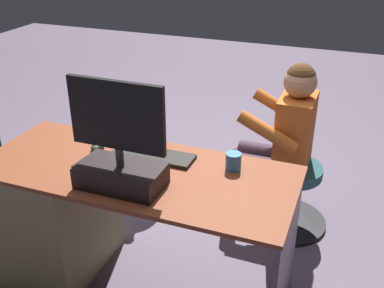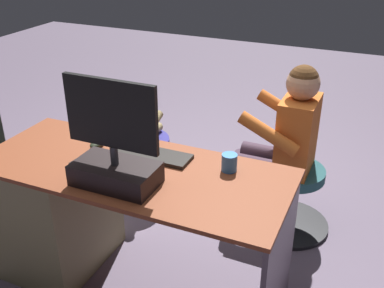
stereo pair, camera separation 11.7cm
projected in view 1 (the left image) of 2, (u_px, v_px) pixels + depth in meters
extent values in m
plane|color=#605266|center=(174.00, 237.00, 2.91)|extent=(10.00, 10.00, 0.00)
cube|color=brown|center=(135.00, 171.00, 2.22)|extent=(1.56, 0.65, 0.02)
cube|color=olive|center=(56.00, 211.00, 2.55)|extent=(0.50, 0.60, 0.72)
cube|color=#564B55|center=(284.00, 268.00, 2.14)|extent=(0.02, 0.58, 0.72)
cube|color=black|center=(121.00, 176.00, 2.06)|extent=(0.39, 0.22, 0.10)
cylinder|color=#333338|center=(120.00, 157.00, 2.01)|extent=(0.04, 0.04, 0.09)
cube|color=black|center=(116.00, 116.00, 1.92)|extent=(0.45, 0.02, 0.31)
cube|color=black|center=(118.00, 114.00, 1.94)|extent=(0.41, 0.00, 0.28)
cube|color=black|center=(153.00, 155.00, 2.32)|extent=(0.42, 0.14, 0.02)
ellipsoid|color=#272F1F|center=(98.00, 146.00, 2.39)|extent=(0.06, 0.10, 0.04)
cylinder|color=#3372BF|center=(233.00, 162.00, 2.19)|extent=(0.08, 0.08, 0.09)
cube|color=black|center=(85.00, 162.00, 2.26)|extent=(0.06, 0.15, 0.02)
cylinder|color=black|center=(140.00, 190.00, 3.38)|extent=(0.50, 0.50, 0.03)
cylinder|color=gray|center=(139.00, 169.00, 3.30)|extent=(0.04, 0.04, 0.35)
cylinder|color=navy|center=(137.00, 144.00, 3.21)|extent=(0.40, 0.40, 0.06)
ellipsoid|color=tan|center=(136.00, 126.00, 3.15)|extent=(0.20, 0.17, 0.21)
sphere|color=tan|center=(135.00, 104.00, 3.07)|extent=(0.16, 0.16, 0.16)
sphere|color=beige|center=(139.00, 102.00, 3.14)|extent=(0.06, 0.06, 0.06)
sphere|color=tan|center=(142.00, 96.00, 3.03)|extent=(0.07, 0.07, 0.07)
sphere|color=tan|center=(127.00, 94.00, 3.06)|extent=(0.07, 0.07, 0.07)
cylinder|color=tan|center=(151.00, 121.00, 3.13)|extent=(0.06, 0.16, 0.10)
cylinder|color=tan|center=(126.00, 117.00, 3.19)|extent=(0.06, 0.16, 0.10)
cylinder|color=tan|center=(150.00, 130.00, 3.26)|extent=(0.07, 0.12, 0.07)
cylinder|color=tan|center=(137.00, 128.00, 3.29)|extent=(0.07, 0.12, 0.07)
cylinder|color=black|center=(285.00, 220.00, 3.05)|extent=(0.53, 0.53, 0.03)
cylinder|color=gray|center=(287.00, 197.00, 2.97)|extent=(0.04, 0.04, 0.35)
cylinder|color=#2B5C61|center=(291.00, 170.00, 2.87)|extent=(0.40, 0.40, 0.06)
cube|color=orange|center=(295.00, 133.00, 2.76)|extent=(0.20, 0.32, 0.46)
sphere|color=tan|center=(300.00, 82.00, 2.61)|extent=(0.19, 0.19, 0.19)
sphere|color=#54341B|center=(301.00, 78.00, 2.60)|extent=(0.18, 0.18, 0.18)
cylinder|color=orange|center=(268.00, 132.00, 2.60)|extent=(0.37, 0.08, 0.23)
cylinder|color=orange|center=(280.00, 108.00, 2.93)|extent=(0.37, 0.08, 0.23)
cylinder|color=#3E2C3C|center=(260.00, 165.00, 2.83)|extent=(0.36, 0.11, 0.11)
cylinder|color=#3E2C3C|center=(231.00, 191.00, 3.00)|extent=(0.10, 0.10, 0.43)
cylinder|color=#3E2C3C|center=(266.00, 152.00, 2.98)|extent=(0.36, 0.11, 0.11)
cylinder|color=#3E2C3C|center=(238.00, 178.00, 3.14)|extent=(0.10, 0.10, 0.43)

